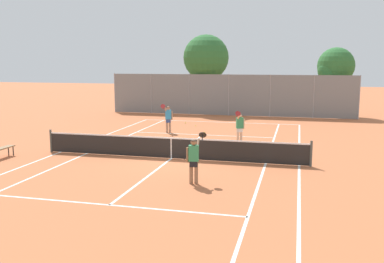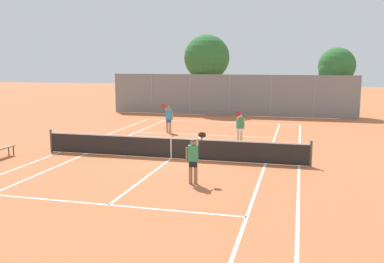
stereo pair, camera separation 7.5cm
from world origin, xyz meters
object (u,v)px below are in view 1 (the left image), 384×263
Objects in this scene: loose_tennis_ball_3 at (204,132)px; tree_behind_left at (207,59)px; player_near_side at (194,158)px; courtside_bench at (1,149)px; tree_behind_right at (335,67)px; loose_tennis_ball_1 at (186,123)px; tennis_net at (171,147)px; loose_tennis_ball_2 at (196,126)px; player_far_left at (168,117)px; player_far_right at (240,126)px.

tree_behind_left is at bearing 101.21° from loose_tennis_ball_3.
tree_behind_left reaches higher than player_near_side.
courtside_bench is at bearing 168.76° from player_near_side.
tree_behind_right is (15.36, 19.48, 3.41)m from courtside_bench.
loose_tennis_ball_1 is at bearing 120.68° from loose_tennis_ball_3.
tree_behind_left is (-2.12, 17.54, 3.98)m from tennis_net.
loose_tennis_ball_1 is at bearing 105.97° from player_near_side.
loose_tennis_ball_2 is at bearing 103.22° from player_near_side.
player_far_left is 1.00× the size of player_far_right.
tree_behind_left is at bearing 89.36° from loose_tennis_ball_1.
courtside_bench is (-5.14, -12.49, 0.38)m from loose_tennis_ball_1.
tree_behind_right is (10.21, 11.07, 2.89)m from player_far_left.
courtside_bench is at bearing -128.25° from tree_behind_right.
tree_behind_right is (5.56, 13.56, 2.89)m from player_far_right.
player_far_left is at bearing 58.50° from courtside_bench.
tree_behind_left is at bearing 89.65° from player_far_left.
loose_tennis_ball_3 is (1.13, -2.42, 0.00)m from loose_tennis_ball_2.
player_far_right is 26.88× the size of loose_tennis_ball_2.
tennis_net is 181.82× the size of loose_tennis_ball_2.
tennis_net is at bearing 13.41° from courtside_bench.
tree_behind_right reaches higher than loose_tennis_ball_3.
loose_tennis_ball_3 is at bearing 130.32° from player_far_right.
player_far_left is at bearing -167.26° from loose_tennis_ball_3.
tennis_net is 6.76× the size of player_far_right.
loose_tennis_ball_1 is at bearing 125.32° from player_far_right.
loose_tennis_ball_1 and loose_tennis_ball_2 have the same top height.
courtside_bench is at bearing -148.86° from player_far_right.
loose_tennis_ball_3 is (2.14, -3.60, 0.00)m from loose_tennis_ball_1.
tree_behind_right is at bearing 67.70° from player_far_right.
loose_tennis_ball_1 is at bearing -145.63° from tree_behind_right.
tennis_net reaches higher than loose_tennis_ball_3.
player_near_side is 26.88× the size of loose_tennis_ball_1.
loose_tennis_ball_1 is 8.13m from tree_behind_left.
player_near_side reaches higher than loose_tennis_ball_2.
player_far_right is at bearing -55.94° from loose_tennis_ball_2.
player_near_side is 11.03m from player_far_left.
player_near_side is 0.33× the size of tree_behind_right.
courtside_bench reaches higher than loose_tennis_ball_1.
loose_tennis_ball_3 is at bearing -127.33° from tree_behind_right.
loose_tennis_ball_2 is 2.67m from loose_tennis_ball_3.
tennis_net is at bearing -82.94° from loose_tennis_ball_2.
player_far_right is 11.46m from courtside_bench.
loose_tennis_ball_3 is 11.51m from tree_behind_left.
player_far_right reaches higher than loose_tennis_ball_3.
courtside_bench is (-7.28, -8.89, 0.38)m from loose_tennis_ball_3.
loose_tennis_ball_2 is 0.04× the size of courtside_bench.
player_near_side is (1.90, -3.58, 0.42)m from tennis_net.
tree_behind_right is at bearing 51.75° from courtside_bench.
tennis_net is 181.82× the size of loose_tennis_ball_1.
loose_tennis_ball_2 is at bearing -83.32° from tree_behind_left.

